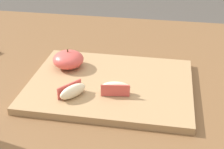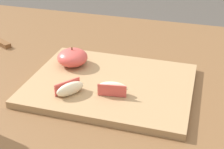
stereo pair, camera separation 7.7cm
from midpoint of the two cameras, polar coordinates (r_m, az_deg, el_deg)
dining_table at (r=0.86m, az=-2.51°, el=-6.55°), size 1.41×0.96×0.74m
cutting_board at (r=0.78m, az=-2.81°, el=-1.89°), size 0.39×0.30×0.02m
apple_half_skin_up at (r=0.85m, az=-10.30°, el=2.55°), size 0.08×0.08×0.05m
apple_wedge_back at (r=0.72m, az=-10.01°, el=-2.99°), size 0.06×0.07×0.03m
apple_wedge_near_knife at (r=0.72m, az=-2.43°, el=-2.48°), size 0.07×0.03×0.03m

